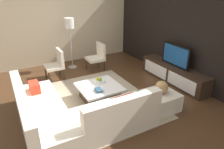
% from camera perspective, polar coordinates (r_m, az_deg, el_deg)
% --- Properties ---
extents(ground_plane, '(14.00, 14.00, 0.00)m').
position_cam_1_polar(ground_plane, '(5.04, -3.90, -7.73)').
color(ground_plane, '#4C301C').
extents(feature_wall_back, '(6.40, 0.12, 2.80)m').
position_cam_1_polar(feature_wall_back, '(6.07, 19.83, 10.74)').
color(feature_wall_back, black).
rests_on(feature_wall_back, ground).
extents(side_wall_left, '(0.12, 5.20, 2.80)m').
position_cam_1_polar(side_wall_left, '(7.48, -13.62, 13.75)').
color(side_wall_left, beige).
rests_on(side_wall_left, ground).
extents(area_rug, '(3.00, 2.48, 0.01)m').
position_cam_1_polar(area_rug, '(5.12, -4.39, -7.16)').
color(area_rug, tan).
rests_on(area_rug, ground).
extents(media_console, '(2.25, 0.48, 0.50)m').
position_cam_1_polar(media_console, '(6.20, 16.47, 0.19)').
color(media_console, '#332319').
rests_on(media_console, ground).
extents(television, '(0.97, 0.06, 0.61)m').
position_cam_1_polar(television, '(6.01, 17.09, 5.05)').
color(television, black).
rests_on(television, media_console).
extents(sectional_couch, '(2.37, 2.43, 0.81)m').
position_cam_1_polar(sectional_couch, '(4.24, -11.42, -10.55)').
color(sectional_couch, beige).
rests_on(sectional_couch, ground).
extents(coffee_table, '(0.96, 0.97, 0.38)m').
position_cam_1_polar(coffee_table, '(5.06, -3.43, -4.98)').
color(coffee_table, '#332319').
rests_on(coffee_table, ground).
extents(accent_chair_near, '(0.54, 0.50, 0.87)m').
position_cam_1_polar(accent_chair_near, '(6.32, -14.94, 3.19)').
color(accent_chair_near, '#332319').
rests_on(accent_chair_near, ground).
extents(floor_lamp, '(0.30, 0.30, 1.64)m').
position_cam_1_polar(floor_lamp, '(6.83, -11.61, 12.69)').
color(floor_lamp, '#A5A5AA').
rests_on(floor_lamp, ground).
extents(ottoman, '(0.70, 0.70, 0.40)m').
position_cam_1_polar(ottoman, '(4.85, 13.09, -6.99)').
color(ottoman, beige).
rests_on(ottoman, ground).
extents(fruit_bowl, '(0.28, 0.28, 0.13)m').
position_cam_1_polar(fruit_bowl, '(5.13, -3.40, -1.68)').
color(fruit_bowl, silver).
rests_on(fruit_bowl, coffee_table).
extents(accent_chair_far, '(0.53, 0.52, 0.87)m').
position_cam_1_polar(accent_chair_far, '(6.76, -3.95, 5.31)').
color(accent_chair_far, '#332319').
rests_on(accent_chair_far, ground).
extents(decorative_ball, '(0.29, 0.29, 0.29)m').
position_cam_1_polar(decorative_ball, '(4.69, 13.48, -3.40)').
color(decorative_ball, '#AD8451').
rests_on(decorative_ball, ottoman).
extents(book_stack, '(0.22, 0.14, 0.06)m').
position_cam_1_polar(book_stack, '(4.74, -3.67, -4.22)').
color(book_stack, '#2D516B').
rests_on(book_stack, coffee_table).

